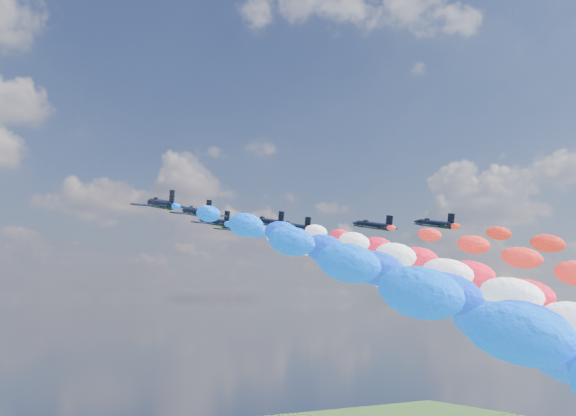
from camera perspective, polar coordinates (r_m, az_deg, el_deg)
jet_0 at (r=112.12m, az=-9.33°, el=0.28°), size 9.40×12.49×4.48m
jet_1 at (r=122.01m, az=-6.71°, el=-0.32°), size 9.02×12.22×4.48m
jet_2 at (r=136.61m, az=-5.40°, el=-1.02°), size 9.22×12.36×4.48m
trail_2 at (r=81.68m, az=17.73°, el=-11.48°), size 7.31×134.81×47.13m
jet_3 at (r=136.75m, az=-1.45°, el=-1.06°), size 8.95×12.17×4.48m
jet_4 at (r=148.66m, az=-3.91°, el=-1.50°), size 8.87×12.11×4.48m
trail_4 at (r=94.25m, az=17.02°, el=-10.83°), size 7.31×134.81×47.13m
jet_5 at (r=145.65m, az=0.48°, el=-1.40°), size 9.50×12.56×4.48m
jet_6 at (r=143.84m, az=6.34°, el=-1.30°), size 9.61×12.64×4.48m
jet_7 at (r=142.43m, az=10.81°, el=-1.16°), size 9.18×12.34×4.48m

